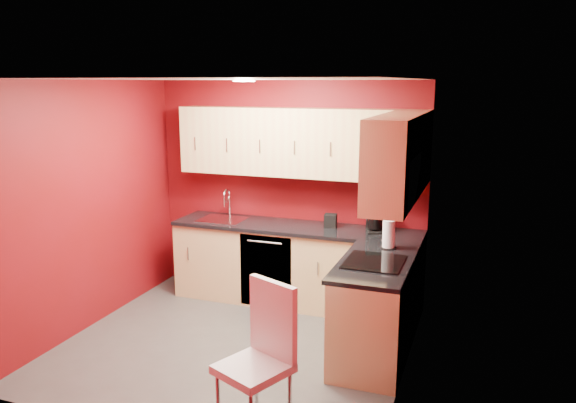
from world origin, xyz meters
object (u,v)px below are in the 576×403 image
Objects in this scene: sink at (223,216)px; napkin_holder at (331,221)px; microwave at (390,180)px; paper_towel at (389,234)px; coffee_maker at (375,219)px; dining_chair at (253,361)px.

napkin_holder is at bearing 3.45° from sink.
microwave is 5.35× the size of napkin_holder.
paper_towel is at bearing -14.34° from sink.
paper_towel is at bearing -38.62° from napkin_holder.
coffee_maker is 1.04× the size of paper_towel.
dining_chair is (0.12, -2.45, -0.44)m from napkin_holder.
sink is at bearing 154.40° from microwave.
coffee_maker is 0.58m from paper_towel.
dining_chair is at bearing -59.48° from sink.
paper_towel is at bearing 98.86° from microwave.
coffee_maker is 2.01× the size of napkin_holder.
sink is 1.79m from coffee_maker.
sink is 3.66× the size of napkin_holder.
napkin_holder is at bearing 117.01° from dining_chair.
coffee_maker is 0.52m from napkin_holder.
microwave is 1.22m from coffee_maker.
paper_towel is (-0.08, 0.49, -0.61)m from microwave.
paper_towel is (0.74, -0.59, 0.07)m from napkin_holder.
napkin_holder is (-0.82, 1.08, -0.68)m from microwave.
microwave reaches higher than sink.
sink is at bearing -176.55° from napkin_holder.
microwave is 2.76× the size of paper_towel.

